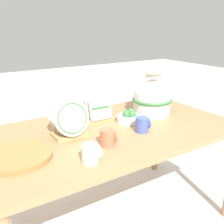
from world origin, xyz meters
The scene contains 10 objects.
ground_plane centered at (0.00, 0.00, 0.00)m, with size 14.00×14.00×0.00m, color silver.
display_table centered at (0.00, 0.00, 0.65)m, with size 1.60×0.90×0.72m.
ceramic_vase centered at (0.40, 0.08, 0.87)m, with size 0.29×0.29×0.33m.
dish_rack_round_plates centered at (-0.28, 0.03, 0.82)m, with size 0.21×0.17×0.23m.
dish_rack_square_plates centered at (-0.01, 0.19, 0.78)m, with size 0.19×0.16×0.18m.
wicker_charger_stack centered at (-0.61, -0.09, 0.74)m, with size 0.34×0.34×0.03m.
mug_cobalt_glaze centered at (0.13, -0.14, 0.77)m, with size 0.09×0.08×0.09m.
mug_terracotta_glaze centered at (-0.15, -0.20, 0.77)m, with size 0.09×0.08×0.09m.
mug_cream_glaze centered at (-0.32, -0.31, 0.77)m, with size 0.09×0.08×0.09m.
fruit_bowl centered at (0.16, 0.03, 0.76)m, with size 0.17×0.17×0.09m.
Camera 1 is at (-0.83, -1.31, 1.35)m, focal length 42.00 mm.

